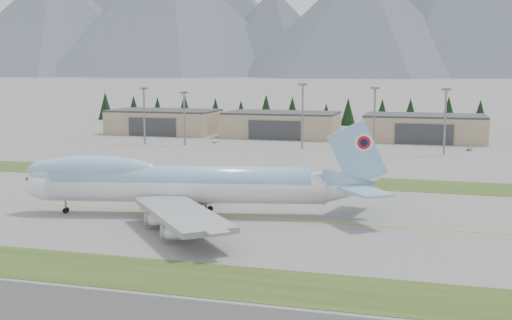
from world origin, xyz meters
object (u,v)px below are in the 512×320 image
(service_vehicle_a, at_px, (215,142))
(service_vehicle_b, at_px, (367,145))
(hangar_left, at_px, (164,122))
(hangar_right, at_px, (425,128))
(boeing_747_freighter, at_px, (183,183))
(hangar_center, at_px, (282,124))
(service_vehicle_c, at_px, (469,150))

(service_vehicle_a, bearing_deg, service_vehicle_b, 14.67)
(hangar_left, height_order, hangar_right, same)
(boeing_747_freighter, relative_size, hangar_right, 1.55)
(hangar_right, bearing_deg, service_vehicle_a, -160.70)
(hangar_center, bearing_deg, hangar_left, 180.00)
(service_vehicle_c, bearing_deg, hangar_left, 175.38)
(boeing_747_freighter, distance_m, hangar_right, 157.46)
(hangar_center, xyz_separation_m, hangar_right, (60.00, 0.00, 0.00))
(hangar_right, relative_size, service_vehicle_a, 12.69)
(boeing_747_freighter, xyz_separation_m, hangar_right, (44.68, 150.98, -1.06))
(hangar_left, relative_size, service_vehicle_a, 12.69)
(service_vehicle_a, bearing_deg, boeing_747_freighter, -65.07)
(boeing_747_freighter, height_order, service_vehicle_c, boeing_747_freighter)
(hangar_center, distance_m, hangar_right, 60.00)
(boeing_747_freighter, distance_m, hangar_center, 151.76)
(hangar_center, distance_m, service_vehicle_c, 81.25)
(hangar_center, bearing_deg, boeing_747_freighter, -84.21)
(hangar_left, distance_m, hangar_right, 115.00)
(hangar_right, bearing_deg, hangar_center, 180.00)
(hangar_left, bearing_deg, hangar_center, 0.00)
(hangar_right, distance_m, service_vehicle_c, 32.17)
(hangar_left, xyz_separation_m, hangar_right, (115.00, 0.00, 0.00))
(hangar_left, bearing_deg, service_vehicle_a, -39.27)
(boeing_747_freighter, height_order, service_vehicle_b, boeing_747_freighter)
(hangar_left, height_order, service_vehicle_b, hangar_left)
(service_vehicle_a, height_order, service_vehicle_c, service_vehicle_a)
(service_vehicle_b, xyz_separation_m, service_vehicle_c, (37.22, -5.24, 0.00))
(service_vehicle_a, relative_size, service_vehicle_c, 0.88)
(hangar_left, xyz_separation_m, service_vehicle_a, (34.49, -28.20, -5.39))
(service_vehicle_c, bearing_deg, boeing_747_freighter, -109.19)
(service_vehicle_c, bearing_deg, hangar_center, 167.49)
(hangar_right, height_order, service_vehicle_a, hangar_right)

